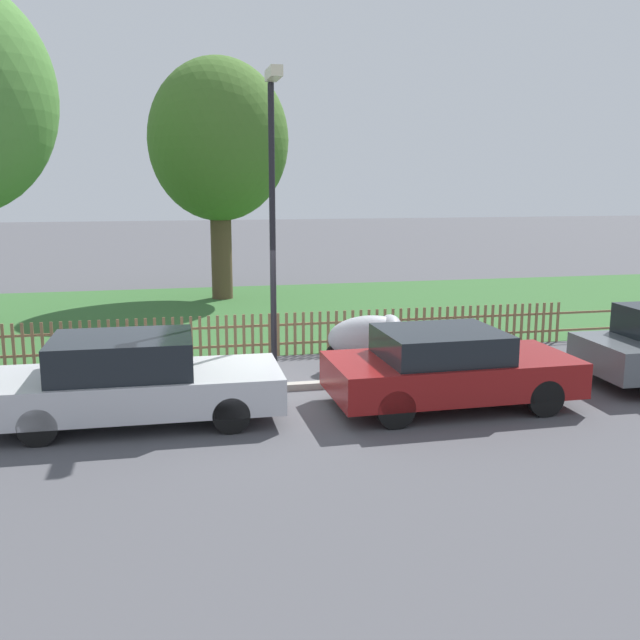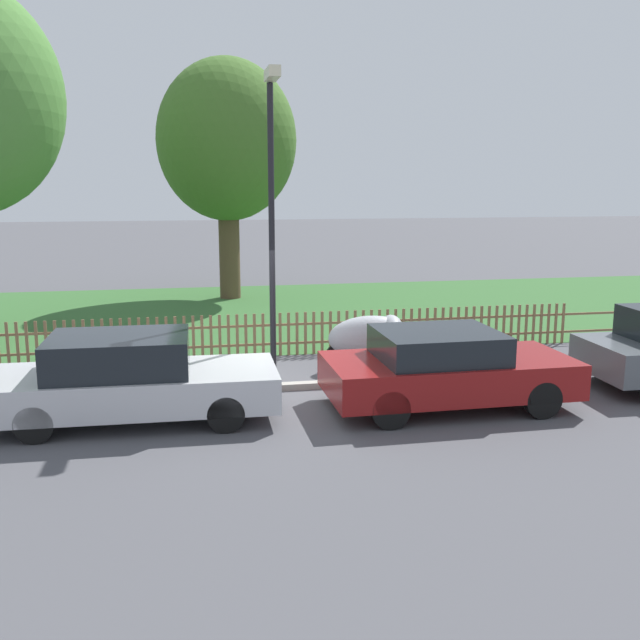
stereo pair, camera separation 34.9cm
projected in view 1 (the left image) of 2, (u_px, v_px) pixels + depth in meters
name	position (u px, v px, depth m)	size (l,w,h in m)	color
ground_plane	(266.00, 393.00, 12.69)	(120.00, 120.00, 0.00)	#4C4C51
kerb_stone	(265.00, 388.00, 12.78)	(39.70, 0.20, 0.12)	#9E998E
grass_strip	(227.00, 313.00, 20.37)	(39.70, 10.63, 0.01)	#33602D
park_fence	(248.00, 336.00, 15.19)	(39.70, 0.05, 0.94)	olive
parked_car_navy_estate	(134.00, 380.00, 11.03)	(4.44, 1.84, 1.37)	#BCBCC1
parked_car_red_compact	(448.00, 367.00, 11.83)	(4.08, 1.93, 1.31)	maroon
covered_motorcycle	(373.00, 337.00, 14.18)	(1.85, 0.91, 1.10)	black
tree_behind_motorcycle	(219.00, 142.00, 22.12)	(4.35, 4.35, 7.49)	brown
street_lamp	(273.00, 193.00, 12.46)	(0.20, 0.79, 5.56)	black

